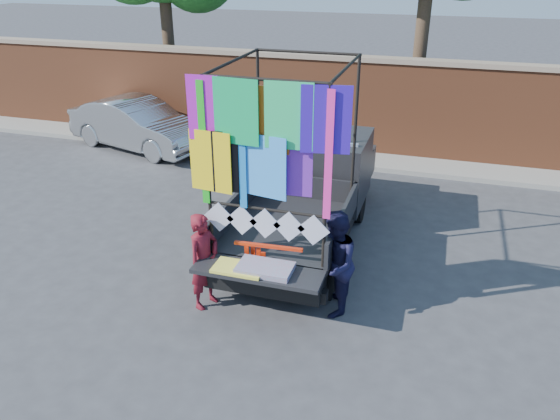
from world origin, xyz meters
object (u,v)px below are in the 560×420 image
(pickup_truck, at_px, (311,188))
(man, at_px, (334,264))
(sedan, at_px, (138,124))
(woman, at_px, (204,261))

(pickup_truck, distance_m, man, 2.76)
(pickup_truck, height_order, man, pickup_truck)
(sedan, xyz_separation_m, woman, (4.91, -6.41, 0.09))
(sedan, distance_m, man, 9.09)
(man, bearing_deg, woman, -88.40)
(pickup_truck, bearing_deg, sedan, 149.46)
(pickup_truck, height_order, sedan, pickup_truck)
(sedan, relative_size, man, 2.51)
(woman, relative_size, man, 0.94)
(pickup_truck, height_order, woman, pickup_truck)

